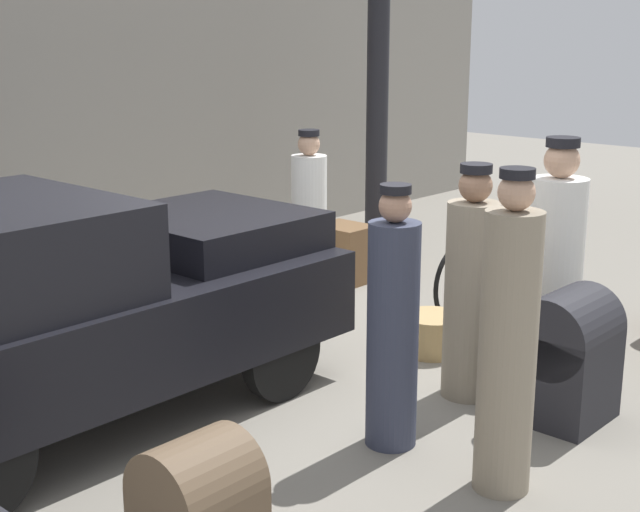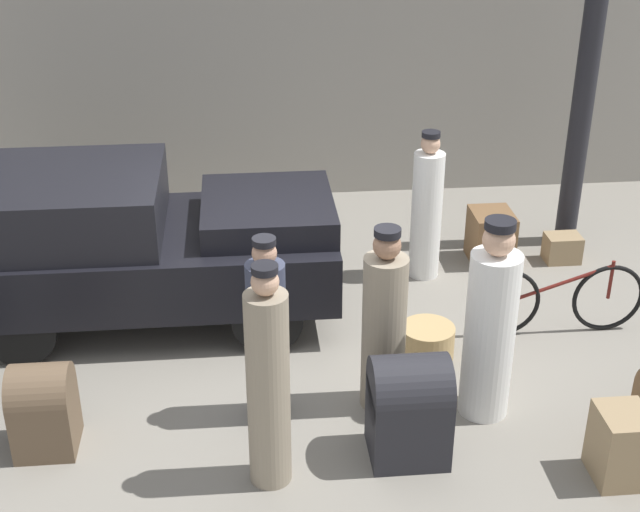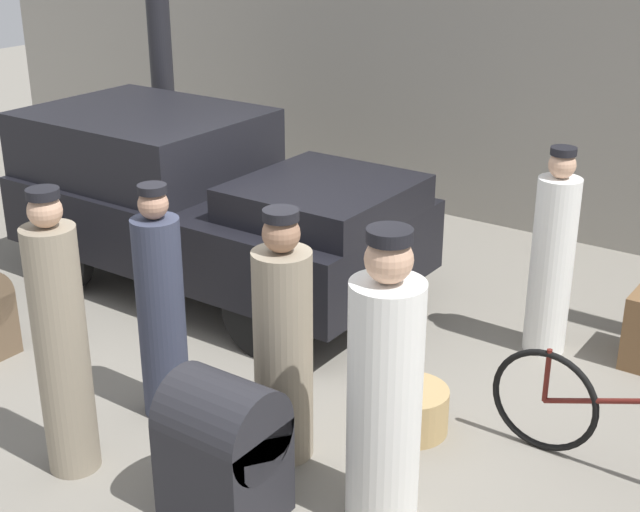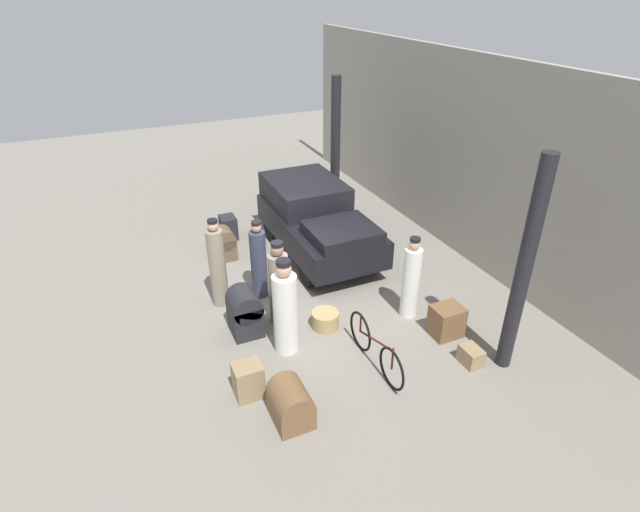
{
  "view_description": "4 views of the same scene",
  "coord_description": "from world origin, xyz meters",
  "px_view_note": "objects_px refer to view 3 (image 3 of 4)",
  "views": [
    {
      "loc": [
        -4.56,
        -4.13,
        2.6
      ],
      "look_at": [
        0.2,
        0.2,
        0.95
      ],
      "focal_mm": 50.0,
      "sensor_mm": 36.0,
      "label": 1
    },
    {
      "loc": [
        -0.51,
        -7.24,
        4.7
      ],
      "look_at": [
        0.2,
        0.2,
        0.95
      ],
      "focal_mm": 50.0,
      "sensor_mm": 36.0,
      "label": 2
    },
    {
      "loc": [
        3.69,
        -4.8,
        3.43
      ],
      "look_at": [
        0.2,
        0.2,
        0.95
      ],
      "focal_mm": 50.0,
      "sensor_mm": 36.0,
      "label": 3
    },
    {
      "loc": [
        8.13,
        -3.36,
        5.82
      ],
      "look_at": [
        0.2,
        0.2,
        0.95
      ],
      "focal_mm": 28.0,
      "sensor_mm": 36.0,
      "label": 4
    }
  ],
  "objects_px": {
    "bicycle": "(625,425)",
    "wicker_basket": "(411,410)",
    "conductor_in_dark_uniform": "(161,312)",
    "porter_carrying_trunk": "(552,260)",
    "porter_standing_middle": "(385,394)",
    "trunk_umber_medium": "(223,447)",
    "porter_lifting_near_truck": "(61,345)",
    "porter_with_bicycle": "(283,348)",
    "truck": "(201,197)"
  },
  "relations": [
    {
      "from": "bicycle",
      "to": "porter_lifting_near_truck",
      "type": "relative_size",
      "value": 0.95
    },
    {
      "from": "conductor_in_dark_uniform",
      "to": "porter_with_bicycle",
      "type": "bearing_deg",
      "value": 4.0
    },
    {
      "from": "bicycle",
      "to": "wicker_basket",
      "type": "distance_m",
      "value": 1.4
    },
    {
      "from": "conductor_in_dark_uniform",
      "to": "porter_carrying_trunk",
      "type": "height_order",
      "value": "conductor_in_dark_uniform"
    },
    {
      "from": "truck",
      "to": "wicker_basket",
      "type": "relative_size",
      "value": 7.22
    },
    {
      "from": "bicycle",
      "to": "porter_standing_middle",
      "type": "xyz_separation_m",
      "value": [
        -1.04,
        -1.2,
        0.46
      ]
    },
    {
      "from": "porter_standing_middle",
      "to": "conductor_in_dark_uniform",
      "type": "bearing_deg",
      "value": 176.2
    },
    {
      "from": "wicker_basket",
      "to": "porter_with_bicycle",
      "type": "xyz_separation_m",
      "value": [
        -0.55,
        -0.7,
        0.62
      ]
    },
    {
      "from": "porter_standing_middle",
      "to": "porter_carrying_trunk",
      "type": "bearing_deg",
      "value": 90.25
    },
    {
      "from": "truck",
      "to": "conductor_in_dark_uniform",
      "type": "distance_m",
      "value": 2.24
    },
    {
      "from": "bicycle",
      "to": "porter_standing_middle",
      "type": "distance_m",
      "value": 1.65
    },
    {
      "from": "wicker_basket",
      "to": "conductor_in_dark_uniform",
      "type": "xyz_separation_m",
      "value": [
        -1.55,
        -0.77,
        0.62
      ]
    },
    {
      "from": "bicycle",
      "to": "porter_carrying_trunk",
      "type": "height_order",
      "value": "porter_carrying_trunk"
    },
    {
      "from": "wicker_basket",
      "to": "trunk_umber_medium",
      "type": "bearing_deg",
      "value": -107.83
    },
    {
      "from": "bicycle",
      "to": "conductor_in_dark_uniform",
      "type": "bearing_deg",
      "value": -159.56
    },
    {
      "from": "trunk_umber_medium",
      "to": "porter_lifting_near_truck",
      "type": "bearing_deg",
      "value": -170.39
    },
    {
      "from": "porter_standing_middle",
      "to": "porter_lifting_near_truck",
      "type": "distance_m",
      "value": 2.01
    },
    {
      "from": "wicker_basket",
      "to": "porter_standing_middle",
      "type": "height_order",
      "value": "porter_standing_middle"
    },
    {
      "from": "truck",
      "to": "wicker_basket",
      "type": "bearing_deg",
      "value": -20.53
    },
    {
      "from": "conductor_in_dark_uniform",
      "to": "porter_standing_middle",
      "type": "relative_size",
      "value": 0.93
    },
    {
      "from": "porter_with_bicycle",
      "to": "bicycle",
      "type": "bearing_deg",
      "value": 28.0
    },
    {
      "from": "truck",
      "to": "trunk_umber_medium",
      "type": "relative_size",
      "value": 4.09
    },
    {
      "from": "porter_with_bicycle",
      "to": "trunk_umber_medium",
      "type": "relative_size",
      "value": 1.86
    },
    {
      "from": "truck",
      "to": "porter_with_bicycle",
      "type": "xyz_separation_m",
      "value": [
        2.27,
        -1.76,
        -0.09
      ]
    },
    {
      "from": "bicycle",
      "to": "porter_with_bicycle",
      "type": "bearing_deg",
      "value": -152.0
    },
    {
      "from": "bicycle",
      "to": "wicker_basket",
      "type": "height_order",
      "value": "bicycle"
    },
    {
      "from": "porter_standing_middle",
      "to": "porter_lifting_near_truck",
      "type": "xyz_separation_m",
      "value": [
        -1.88,
        -0.71,
        0.05
      ]
    },
    {
      "from": "conductor_in_dark_uniform",
      "to": "porter_with_bicycle",
      "type": "relative_size",
      "value": 1.0
    },
    {
      "from": "conductor_in_dark_uniform",
      "to": "porter_standing_middle",
      "type": "distance_m",
      "value": 1.86
    },
    {
      "from": "wicker_basket",
      "to": "porter_lifting_near_truck",
      "type": "height_order",
      "value": "porter_lifting_near_truck"
    },
    {
      "from": "conductor_in_dark_uniform",
      "to": "porter_lifting_near_truck",
      "type": "xyz_separation_m",
      "value": [
        -0.02,
        -0.83,
        0.09
      ]
    },
    {
      "from": "porter_with_bicycle",
      "to": "porter_carrying_trunk",
      "type": "height_order",
      "value": "porter_with_bicycle"
    },
    {
      "from": "trunk_umber_medium",
      "to": "bicycle",
      "type": "bearing_deg",
      "value": 43.68
    },
    {
      "from": "porter_carrying_trunk",
      "to": "porter_lifting_near_truck",
      "type": "relative_size",
      "value": 0.9
    },
    {
      "from": "wicker_basket",
      "to": "porter_with_bicycle",
      "type": "distance_m",
      "value": 1.09
    },
    {
      "from": "truck",
      "to": "trunk_umber_medium",
      "type": "distance_m",
      "value": 3.45
    },
    {
      "from": "porter_standing_middle",
      "to": "porter_lifting_near_truck",
      "type": "height_order",
      "value": "porter_lifting_near_truck"
    },
    {
      "from": "wicker_basket",
      "to": "porter_carrying_trunk",
      "type": "bearing_deg",
      "value": 79.78
    },
    {
      "from": "truck",
      "to": "porter_carrying_trunk",
      "type": "relative_size",
      "value": 2.21
    },
    {
      "from": "wicker_basket",
      "to": "conductor_in_dark_uniform",
      "type": "height_order",
      "value": "conductor_in_dark_uniform"
    },
    {
      "from": "porter_standing_middle",
      "to": "porter_carrying_trunk",
      "type": "distance_m",
      "value": 2.56
    },
    {
      "from": "truck",
      "to": "wicker_basket",
      "type": "height_order",
      "value": "truck"
    },
    {
      "from": "truck",
      "to": "bicycle",
      "type": "relative_size",
      "value": 2.09
    },
    {
      "from": "porter_carrying_trunk",
      "to": "porter_lifting_near_truck",
      "type": "xyz_separation_m",
      "value": [
        -1.87,
        -3.26,
        0.1
      ]
    },
    {
      "from": "conductor_in_dark_uniform",
      "to": "trunk_umber_medium",
      "type": "distance_m",
      "value": 1.31
    },
    {
      "from": "porter_carrying_trunk",
      "to": "bicycle",
      "type": "bearing_deg",
      "value": -52.32
    },
    {
      "from": "porter_lifting_near_truck",
      "to": "bicycle",
      "type": "bearing_deg",
      "value": 33.2
    },
    {
      "from": "truck",
      "to": "porter_with_bicycle",
      "type": "distance_m",
      "value": 2.88
    },
    {
      "from": "wicker_basket",
      "to": "bicycle",
      "type": "bearing_deg",
      "value": 12.77
    },
    {
      "from": "bicycle",
      "to": "porter_lifting_near_truck",
      "type": "distance_m",
      "value": 3.52
    }
  ]
}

